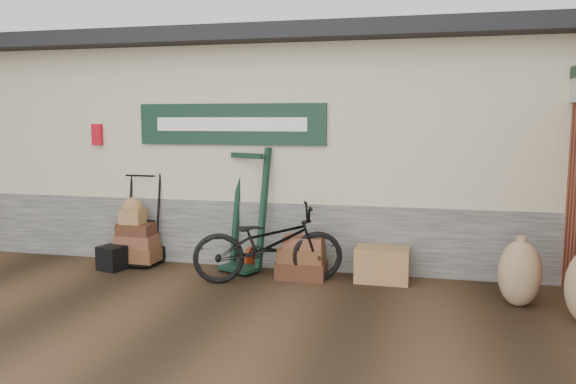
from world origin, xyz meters
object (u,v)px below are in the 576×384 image
object	(u,v)px
porter_trolley	(141,213)
bicycle	(268,239)
wicker_hamper	(382,264)
black_trunk	(112,258)
suitcase_stack	(302,257)
green_barrow	(247,209)

from	to	relation	value
porter_trolley	bicycle	distance (m)	2.04
wicker_hamper	black_trunk	world-z (taller)	wicker_hamper
suitcase_stack	wicker_hamper	distance (m)	1.02
black_trunk	bicycle	size ratio (longest dim) A/B	0.17
black_trunk	bicycle	distance (m)	2.23
suitcase_stack	black_trunk	world-z (taller)	suitcase_stack
wicker_hamper	bicycle	world-z (taller)	bicycle
green_barrow	porter_trolley	bearing A→B (deg)	-156.26
green_barrow	wicker_hamper	world-z (taller)	green_barrow
wicker_hamper	bicycle	bearing A→B (deg)	-165.79
green_barrow	black_trunk	size ratio (longest dim) A/B	5.05
bicycle	green_barrow	bearing A→B (deg)	21.24
porter_trolley	black_trunk	xyz separation A→B (m)	(-0.22, -0.44, -0.54)
porter_trolley	black_trunk	size ratio (longest dim) A/B	4.35
porter_trolley	suitcase_stack	bearing A→B (deg)	-4.82
porter_trolley	suitcase_stack	world-z (taller)	porter_trolley
wicker_hamper	black_trunk	bearing A→B (deg)	-175.28
porter_trolley	black_trunk	distance (m)	0.74
porter_trolley	suitcase_stack	size ratio (longest dim) A/B	2.26
bicycle	black_trunk	bearing A→B (deg)	69.54
wicker_hamper	green_barrow	bearing A→B (deg)	175.32
black_trunk	bicycle	world-z (taller)	bicycle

